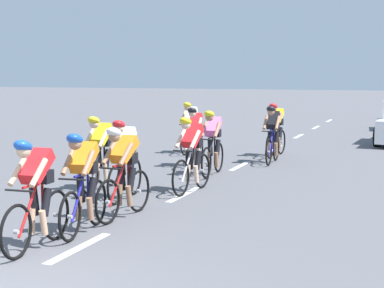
# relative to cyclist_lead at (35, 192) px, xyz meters

# --- Properties ---
(lane_markings_centre) EXTENTS (0.14, 29.60, 0.01)m
(lane_markings_centre) POSITION_rel_cyclist_lead_xyz_m (0.50, 10.26, -0.78)
(lane_markings_centre) COLOR white
(lane_markings_centre) RESTS_ON ground
(cyclist_lead) EXTENTS (0.43, 1.72, 1.56)m
(cyclist_lead) POSITION_rel_cyclist_lead_xyz_m (0.00, 0.00, 0.00)
(cyclist_lead) COLOR black
(cyclist_lead) RESTS_ON ground
(cyclist_second) EXTENTS (0.45, 1.72, 1.56)m
(cyclist_second) POSITION_rel_cyclist_lead_xyz_m (0.16, 0.97, 0.00)
(cyclist_second) COLOR black
(cyclist_second) RESTS_ON ground
(cyclist_third) EXTENTS (0.44, 1.72, 1.56)m
(cyclist_third) POSITION_rel_cyclist_lead_xyz_m (0.27, 2.06, 0.00)
(cyclist_third) COLOR black
(cyclist_third) RESTS_ON ground
(cyclist_fourth) EXTENTS (0.44, 1.72, 1.56)m
(cyclist_fourth) POSITION_rel_cyclist_lead_xyz_m (-0.37, 3.42, 0.00)
(cyclist_fourth) COLOR black
(cyclist_fourth) RESTS_ON ground
(cyclist_fifth) EXTENTS (0.42, 1.72, 1.56)m
(cyclist_fifth) POSITION_rel_cyclist_lead_xyz_m (-1.26, 4.10, 0.00)
(cyclist_fifth) COLOR black
(cyclist_fifth) RESTS_ON ground
(cyclist_sixth) EXTENTS (0.44, 1.72, 1.56)m
(cyclist_sixth) POSITION_rel_cyclist_lead_xyz_m (0.56, 4.53, 0.00)
(cyclist_sixth) COLOR black
(cyclist_sixth) RESTS_ON ground
(cyclist_seventh) EXTENTS (0.45, 1.72, 1.56)m
(cyclist_seventh) POSITION_rel_cyclist_lead_xyz_m (-0.54, 7.73, 0.00)
(cyclist_seventh) COLOR black
(cyclist_seventh) RESTS_ON ground
(cyclist_eighth) EXTENTS (0.42, 1.72, 1.56)m
(cyclist_eighth) POSITION_rel_cyclist_lead_xyz_m (0.30, 6.63, 0.00)
(cyclist_eighth) COLOR black
(cyclist_eighth) RESTS_ON ground
(cyclist_ninth) EXTENTS (0.42, 1.72, 1.56)m
(cyclist_ninth) POSITION_rel_cyclist_lead_xyz_m (1.16, 9.04, 0.00)
(cyclist_ninth) COLOR black
(cyclist_ninth) RESTS_ON ground
(cyclist_tenth) EXTENTS (0.45, 1.72, 1.56)m
(cyclist_tenth) POSITION_rel_cyclist_lead_xyz_m (0.94, 10.41, 0.00)
(cyclist_tenth) COLOR black
(cyclist_tenth) RESTS_ON ground
(cyclist_eleventh) EXTENTS (0.42, 1.72, 1.56)m
(cyclist_eleventh) POSITION_rel_cyclist_lead_xyz_m (-1.58, 10.18, 0.00)
(cyclist_eleventh) COLOR black
(cyclist_eleventh) RESTS_ON ground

